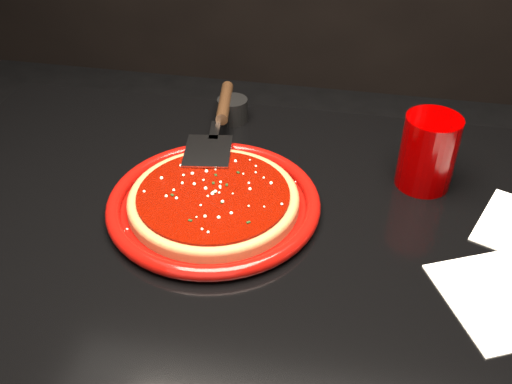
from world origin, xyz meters
TOP-DOWN VIEW (x-y plane):
  - plate at (-0.09, 0.06)m, footprint 0.43×0.43m
  - pizza_crust at (-0.09, 0.06)m, footprint 0.35×0.35m
  - pizza_crust_rim at (-0.09, 0.06)m, footprint 0.35×0.35m
  - pizza_sauce at (-0.09, 0.06)m, footprint 0.31×0.31m
  - parmesan_dusting at (-0.09, 0.06)m, footprint 0.22×0.22m
  - basil_flecks at (-0.09, 0.06)m, footprint 0.21×0.21m
  - pizza_server at (-0.13, 0.24)m, footprint 0.14×0.34m
  - cup at (0.23, 0.19)m, footprint 0.11×0.11m
  - napkin_a at (0.33, -0.05)m, footprint 0.21×0.21m
  - ramekin at (-0.12, 0.33)m, footprint 0.06×0.06m

SIDE VIEW (x-z plane):
  - napkin_a at x=0.33m, z-range 0.75..0.75m
  - plate at x=-0.09m, z-range 0.75..0.77m
  - pizza_crust at x=-0.09m, z-range 0.76..0.77m
  - ramekin at x=-0.12m, z-range 0.75..0.79m
  - pizza_crust_rim at x=-0.09m, z-range 0.76..0.78m
  - pizza_sauce at x=-0.09m, z-range 0.77..0.78m
  - basil_flecks at x=-0.09m, z-range 0.78..0.78m
  - parmesan_dusting at x=-0.09m, z-range 0.78..0.79m
  - pizza_server at x=-0.13m, z-range 0.78..0.80m
  - cup at x=0.23m, z-range 0.75..0.87m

